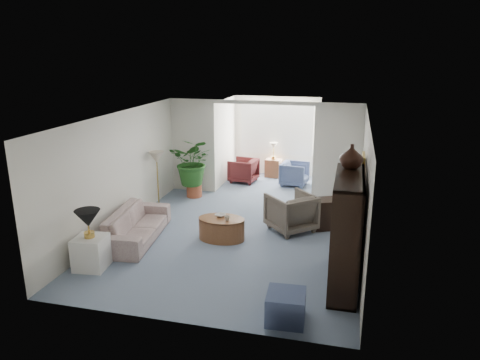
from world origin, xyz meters
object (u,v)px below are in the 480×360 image
(plant_pot, at_px, (194,191))
(framed_picture, at_px, (364,168))
(coffee_bowl, at_px, (220,215))
(sunroom_table, at_px, (273,168))
(end_table, at_px, (91,253))
(side_table_dark, at_px, (325,214))
(coffee_table, at_px, (222,229))
(entertainment_cabinet, at_px, (346,232))
(wingback_chair, at_px, (291,212))
(sunroom_chair_maroon, at_px, (243,170))
(floor_lamp, at_px, (157,157))
(ottoman, at_px, (286,307))
(sunroom_chair_blue, at_px, (295,174))
(coffee_cup, at_px, (227,218))
(cabinet_urn, at_px, (351,156))
(table_lamp, at_px, (88,218))
(sofa, at_px, (136,225))

(plant_pot, bearing_deg, framed_picture, -31.75)
(coffee_bowl, height_order, sunroom_table, sunroom_table)
(end_table, xyz_separation_m, side_table_dark, (3.88, 2.90, 0.03))
(coffee_table, distance_m, entertainment_cabinet, 2.87)
(framed_picture, relative_size, wingback_chair, 0.56)
(framed_picture, height_order, sunroom_chair_maroon, framed_picture)
(floor_lamp, distance_m, coffee_bowl, 2.59)
(ottoman, bearing_deg, coffee_table, 123.62)
(ottoman, bearing_deg, framed_picture, 68.11)
(floor_lamp, height_order, sunroom_chair_maroon, floor_lamp)
(coffee_table, xyz_separation_m, entertainment_cabinet, (2.46, -1.29, 0.70))
(plant_pot, bearing_deg, side_table_dark, -21.61)
(floor_lamp, height_order, plant_pot, floor_lamp)
(side_table_dark, height_order, ottoman, side_table_dark)
(sunroom_chair_blue, bearing_deg, sunroom_chair_maroon, 97.46)
(coffee_bowl, distance_m, sunroom_chair_maroon, 4.10)
(end_table, xyz_separation_m, coffee_cup, (2.02, 1.67, 0.21))
(cabinet_urn, xyz_separation_m, sunroom_chair_maroon, (-3.02, 4.96, -1.71))
(coffee_table, xyz_separation_m, ottoman, (1.70, -2.55, -0.01))
(framed_picture, height_order, side_table_dark, framed_picture)
(ottoman, bearing_deg, floor_lamp, 132.57)
(table_lamp, distance_m, cabinet_urn, 4.58)
(floor_lamp, bearing_deg, framed_picture, -18.81)
(side_table_dark, distance_m, sunroom_chair_maroon, 3.98)
(floor_lamp, relative_size, plant_pot, 0.90)
(sofa, bearing_deg, plant_pot, -10.44)
(end_table, relative_size, table_lamp, 1.33)
(sofa, distance_m, sunroom_chair_blue, 5.29)
(ottoman, xyz_separation_m, sunroom_table, (-1.50, 7.47, 0.06))
(table_lamp, bearing_deg, sunroom_table, 72.82)
(end_table, distance_m, floor_lamp, 3.46)
(sunroom_chair_blue, height_order, sunroom_chair_maroon, sunroom_chair_maroon)
(wingback_chair, bearing_deg, sunroom_table, -117.57)
(floor_lamp, height_order, ottoman, floor_lamp)
(end_table, distance_m, sunroom_chair_maroon, 6.09)
(end_table, distance_m, coffee_bowl, 2.62)
(wingback_chair, relative_size, cabinet_urn, 2.24)
(ottoman, distance_m, sunroom_chair_blue, 6.77)
(floor_lamp, distance_m, sunroom_chair_maroon, 3.16)
(sofa, height_order, wingback_chair, wingback_chair)
(sofa, height_order, plant_pot, sofa)
(wingback_chair, distance_m, ottoman, 3.41)
(framed_picture, height_order, cabinet_urn, cabinet_urn)
(floor_lamp, xyz_separation_m, cabinet_urn, (4.52, -2.33, 0.80))
(ottoman, bearing_deg, sunroom_chair_blue, 96.38)
(coffee_table, height_order, plant_pot, coffee_table)
(ottoman, height_order, sunroom_chair_maroon, sunroom_chair_maroon)
(wingback_chair, height_order, sunroom_table, wingback_chair)
(wingback_chair, distance_m, sunroom_chair_maroon, 3.83)
(coffee_table, distance_m, wingback_chair, 1.55)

